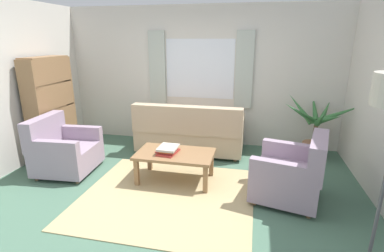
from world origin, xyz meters
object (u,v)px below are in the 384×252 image
couch (190,133)px  armchair_right (292,174)px  book_stack_on_table (168,150)px  potted_plant (315,131)px  coffee_table (175,156)px  bookshelf (54,106)px  armchair_left (63,150)px

couch → armchair_right: (1.64, -1.30, -0.01)m
book_stack_on_table → potted_plant: size_ratio=0.30×
coffee_table → potted_plant: (2.10, 1.33, 0.12)m
armchair_right → bookshelf: size_ratio=0.58×
coffee_table → bookshelf: 2.44m
armchair_left → armchair_right: size_ratio=0.89×
armchair_right → coffee_table: 1.60m
armchair_left → armchair_right: same height
potted_plant → couch: bearing=-175.0°
couch → armchair_right: 2.09m
potted_plant → armchair_right: bearing=-108.8°
potted_plant → bookshelf: bookshelf is taller
couch → book_stack_on_table: 1.17m
potted_plant → book_stack_on_table: bearing=-148.3°
book_stack_on_table → bookshelf: 2.34m
armchair_left → bookshelf: (-0.56, 0.62, 0.52)m
couch → armchair_left: 2.10m
armchair_left → book_stack_on_table: armchair_left is taller
armchair_left → armchair_right: bearing=-95.7°
coffee_table → potted_plant: 2.49m
coffee_table → armchair_right: bearing=-5.8°
armchair_right → bookshelf: (-3.92, 0.72, 0.52)m
coffee_table → potted_plant: size_ratio=0.89×
coffee_table → book_stack_on_table: 0.15m
bookshelf → couch: bearing=104.2°
coffee_table → bookshelf: size_ratio=0.64×
armchair_right → book_stack_on_table: size_ratio=2.76×
coffee_table → bookshelf: bookshelf is taller
couch → coffee_table: couch is taller
couch → armchair_right: bearing=141.6°
couch → potted_plant: (2.15, 0.19, 0.14)m
couch → book_stack_on_table: bearing=87.6°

